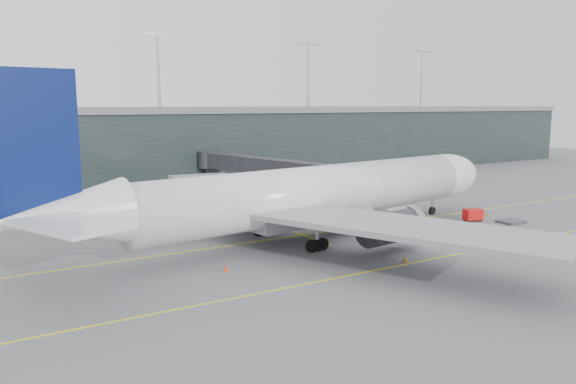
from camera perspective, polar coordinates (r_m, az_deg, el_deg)
ground at (r=69.71m, az=-3.74°, el=-4.24°), size 320.00×320.00×0.00m
taxiline_a at (r=66.29m, az=-2.13°, el=-4.91°), size 160.00×0.25×0.02m
taxiline_b at (r=53.39m, az=6.38°, el=-8.39°), size 160.00×0.25×0.02m
taxiline_lead_main at (r=89.48m, az=-6.84°, el=-1.34°), size 0.25×60.00×0.02m
terminal at (r=122.57m, az=-16.50°, el=4.71°), size 240.00×36.00×29.00m
main_aircraft at (r=66.37m, az=2.52°, el=-0.25°), size 67.01×62.49×18.79m
jet_bridge at (r=98.02m, az=-1.90°, el=2.65°), size 13.26×44.58×6.86m
gse_cart at (r=80.85m, az=18.27°, el=-2.18°), size 2.73×2.10×1.65m
baggage_dolly at (r=81.47m, az=21.73°, el=-2.80°), size 3.31×2.67×0.33m
uld_a at (r=75.88m, az=-10.25°, el=-2.50°), size 2.42×2.10×1.92m
uld_b at (r=77.92m, az=-9.02°, el=-2.15°), size 2.47×2.14×1.96m
uld_c at (r=78.39m, az=-6.90°, el=-2.00°), size 2.47×2.08×2.06m
cone_nose at (r=85.35m, az=19.60°, el=-2.09°), size 0.40×0.40×0.64m
cone_wing_stbd at (r=58.41m, az=11.83°, el=-6.68°), size 0.41×0.41×0.66m
cone_wing_port at (r=83.63m, az=-2.31°, el=-1.78°), size 0.41×0.41×0.65m
cone_tail at (r=54.53m, az=-6.32°, el=-7.61°), size 0.47×0.47×0.76m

